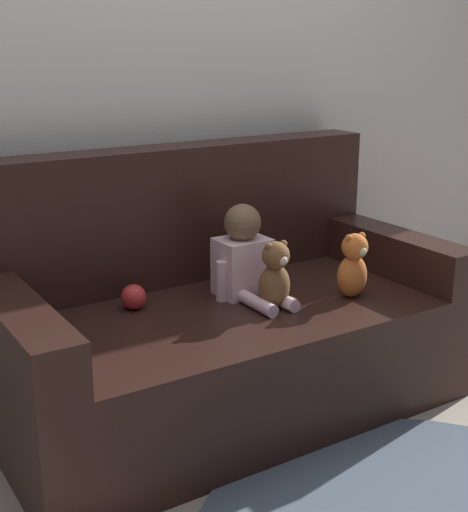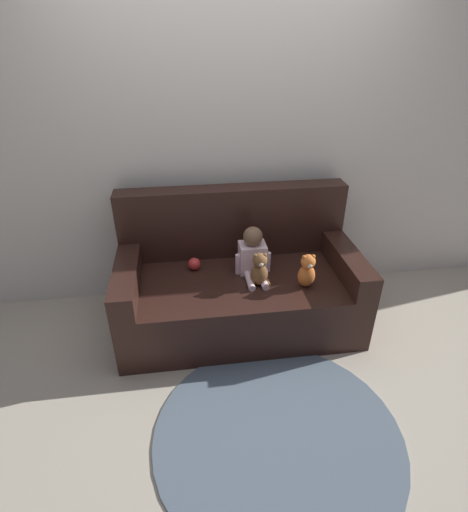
{
  "view_description": "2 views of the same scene",
  "coord_description": "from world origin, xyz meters",
  "px_view_note": "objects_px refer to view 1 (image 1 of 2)",
  "views": [
    {
      "loc": [
        -1.32,
        -2.11,
        1.37
      ],
      "look_at": [
        0.0,
        -0.04,
        0.62
      ],
      "focal_mm": 50.0,
      "sensor_mm": 36.0,
      "label": 1
    },
    {
      "loc": [
        -0.37,
        -2.41,
        2.01
      ],
      "look_at": [
        -0.05,
        -0.08,
        0.64
      ],
      "focal_mm": 28.0,
      "sensor_mm": 36.0,
      "label": 2
    }
  ],
  "objects_px": {
    "person_baby": "(245,259)",
    "toy_ball": "(134,297)",
    "couch": "(218,323)",
    "teddy_bear_brown": "(275,277)",
    "plush_toy_side": "(353,266)"
  },
  "relations": [
    {
      "from": "person_baby",
      "to": "toy_ball",
      "type": "height_order",
      "value": "person_baby"
    },
    {
      "from": "couch",
      "to": "teddy_bear_brown",
      "type": "height_order",
      "value": "couch"
    },
    {
      "from": "teddy_bear_brown",
      "to": "plush_toy_side",
      "type": "distance_m",
      "value": 0.33
    },
    {
      "from": "person_baby",
      "to": "plush_toy_side",
      "type": "xyz_separation_m",
      "value": [
        0.34,
        -0.24,
        -0.02
      ]
    },
    {
      "from": "plush_toy_side",
      "to": "teddy_bear_brown",
      "type": "bearing_deg",
      "value": 169.37
    },
    {
      "from": "person_baby",
      "to": "plush_toy_side",
      "type": "relative_size",
      "value": 1.41
    },
    {
      "from": "plush_toy_side",
      "to": "couch",
      "type": "bearing_deg",
      "value": 149.46
    },
    {
      "from": "teddy_bear_brown",
      "to": "couch",
      "type": "bearing_deg",
      "value": 121.23
    },
    {
      "from": "person_baby",
      "to": "toy_ball",
      "type": "relative_size",
      "value": 3.85
    },
    {
      "from": "couch",
      "to": "toy_ball",
      "type": "distance_m",
      "value": 0.36
    },
    {
      "from": "couch",
      "to": "teddy_bear_brown",
      "type": "relative_size",
      "value": 6.81
    },
    {
      "from": "couch",
      "to": "teddy_bear_brown",
      "type": "distance_m",
      "value": 0.32
    },
    {
      "from": "person_baby",
      "to": "plush_toy_side",
      "type": "bearing_deg",
      "value": -35.31
    },
    {
      "from": "person_baby",
      "to": "toy_ball",
      "type": "xyz_separation_m",
      "value": [
        -0.42,
        0.09,
        -0.1
      ]
    },
    {
      "from": "teddy_bear_brown",
      "to": "toy_ball",
      "type": "distance_m",
      "value": 0.52
    }
  ]
}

